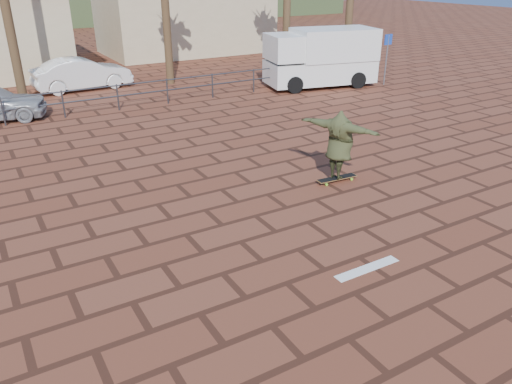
# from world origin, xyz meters

# --- Properties ---
(ground) EXTENTS (120.00, 120.00, 0.00)m
(ground) POSITION_xyz_m (0.00, 0.00, 0.00)
(ground) COLOR brown
(ground) RESTS_ON ground
(paint_stripe) EXTENTS (1.40, 0.22, 0.01)m
(paint_stripe) POSITION_xyz_m (0.70, -1.20, 0.00)
(paint_stripe) COLOR white
(paint_stripe) RESTS_ON ground
(guardrail) EXTENTS (24.06, 0.06, 1.00)m
(guardrail) POSITION_xyz_m (0.00, 12.00, 0.68)
(guardrail) COLOR #47494F
(guardrail) RESTS_ON ground
(building_east) EXTENTS (10.60, 6.60, 5.00)m
(building_east) POSITION_xyz_m (8.00, 24.00, 2.54)
(building_east) COLOR beige
(building_east) RESTS_ON ground
(longboard) EXTENTS (1.14, 0.33, 0.11)m
(longboard) POSITION_xyz_m (2.79, 2.27, 0.09)
(longboard) COLOR olive
(longboard) RESTS_ON ground
(skateboarder) EXTENTS (1.33, 2.25, 1.77)m
(skateboarder) POSITION_xyz_m (2.79, 2.27, 1.00)
(skateboarder) COLOR #393D21
(skateboarder) RESTS_ON longboard
(campervan) EXTENTS (5.21, 3.02, 2.53)m
(campervan) POSITION_xyz_m (9.26, 11.49, 1.33)
(campervan) COLOR white
(campervan) RESTS_ON ground
(car_white) EXTENTS (4.30, 1.74, 1.39)m
(car_white) POSITION_xyz_m (-0.32, 16.36, 0.69)
(car_white) COLOR white
(car_white) RESTS_ON ground
(street_sign) EXTENTS (0.46, 0.07, 2.26)m
(street_sign) POSITION_xyz_m (12.00, 10.20, 1.58)
(street_sign) COLOR gray
(street_sign) RESTS_ON ground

